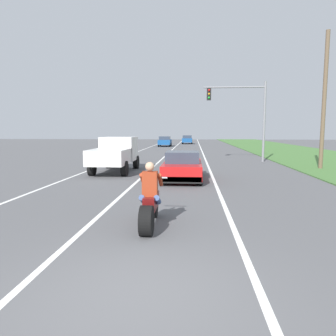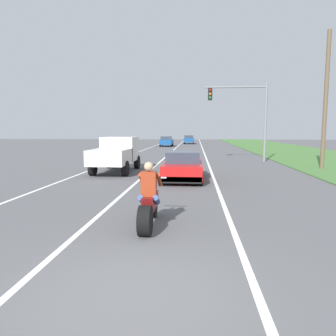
{
  "view_description": "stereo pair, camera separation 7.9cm",
  "coord_description": "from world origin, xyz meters",
  "px_view_note": "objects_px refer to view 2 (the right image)",
  "views": [
    {
      "loc": [
        0.8,
        -4.25,
        2.37
      ],
      "look_at": [
        -0.12,
        7.16,
        1.0
      ],
      "focal_mm": 33.67,
      "sensor_mm": 36.0,
      "label": 1
    },
    {
      "loc": [
        0.88,
        -4.24,
        2.37
      ],
      "look_at": [
        -0.12,
        7.16,
        1.0
      ],
      "focal_mm": 33.67,
      "sensor_mm": 36.0,
      "label": 2
    }
  ],
  "objects_px": {
    "motorcycle_with_rider": "(149,204)",
    "distant_car_further_ahead": "(189,139)",
    "distant_car_far_ahead": "(167,141)",
    "traffic_light_mast_near": "(247,109)",
    "pickup_truck_left_lane_white": "(116,153)",
    "sports_car_red": "(183,167)"
  },
  "relations": [
    {
      "from": "motorcycle_with_rider",
      "to": "pickup_truck_left_lane_white",
      "type": "relative_size",
      "value": 0.46
    },
    {
      "from": "sports_car_red",
      "to": "distant_car_further_ahead",
      "type": "height_order",
      "value": "distant_car_further_ahead"
    },
    {
      "from": "motorcycle_with_rider",
      "to": "distant_car_further_ahead",
      "type": "height_order",
      "value": "motorcycle_with_rider"
    },
    {
      "from": "pickup_truck_left_lane_white",
      "to": "traffic_light_mast_near",
      "type": "xyz_separation_m",
      "value": [
        8.31,
        6.88,
        2.89
      ]
    },
    {
      "from": "motorcycle_with_rider",
      "to": "traffic_light_mast_near",
      "type": "xyz_separation_m",
      "value": [
        4.92,
        17.08,
        3.41
      ]
    },
    {
      "from": "motorcycle_with_rider",
      "to": "traffic_light_mast_near",
      "type": "relative_size",
      "value": 0.37
    },
    {
      "from": "pickup_truck_left_lane_white",
      "to": "distant_car_further_ahead",
      "type": "height_order",
      "value": "pickup_truck_left_lane_white"
    },
    {
      "from": "distant_car_far_ahead",
      "to": "motorcycle_with_rider",
      "type": "bearing_deg",
      "value": -85.36
    },
    {
      "from": "traffic_light_mast_near",
      "to": "distant_car_further_ahead",
      "type": "xyz_separation_m",
      "value": [
        -4.98,
        31.87,
        -3.23
      ]
    },
    {
      "from": "motorcycle_with_rider",
      "to": "sports_car_red",
      "type": "bearing_deg",
      "value": 86.11
    },
    {
      "from": "distant_car_far_ahead",
      "to": "distant_car_further_ahead",
      "type": "distance_m",
      "value": 9.98
    },
    {
      "from": "motorcycle_with_rider",
      "to": "sports_car_red",
      "type": "xyz_separation_m",
      "value": [
        0.53,
        7.72,
        0.04
      ]
    },
    {
      "from": "pickup_truck_left_lane_white",
      "to": "distant_car_far_ahead",
      "type": "relative_size",
      "value": 1.2
    },
    {
      "from": "sports_car_red",
      "to": "traffic_light_mast_near",
      "type": "xyz_separation_m",
      "value": [
        4.39,
        9.36,
        3.37
      ]
    },
    {
      "from": "distant_car_further_ahead",
      "to": "traffic_light_mast_near",
      "type": "bearing_deg",
      "value": -81.12
    },
    {
      "from": "distant_car_far_ahead",
      "to": "pickup_truck_left_lane_white",
      "type": "bearing_deg",
      "value": -90.37
    },
    {
      "from": "traffic_light_mast_near",
      "to": "distant_car_far_ahead",
      "type": "relative_size",
      "value": 1.5
    },
    {
      "from": "pickup_truck_left_lane_white",
      "to": "sports_car_red",
      "type": "bearing_deg",
      "value": -32.29
    },
    {
      "from": "motorcycle_with_rider",
      "to": "sports_car_red",
      "type": "distance_m",
      "value": 7.74
    },
    {
      "from": "sports_car_red",
      "to": "distant_car_far_ahead",
      "type": "bearing_deg",
      "value": 96.7
    },
    {
      "from": "motorcycle_with_rider",
      "to": "sports_car_red",
      "type": "height_order",
      "value": "motorcycle_with_rider"
    },
    {
      "from": "motorcycle_with_rider",
      "to": "distant_car_further_ahead",
      "type": "relative_size",
      "value": 0.55
    }
  ]
}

